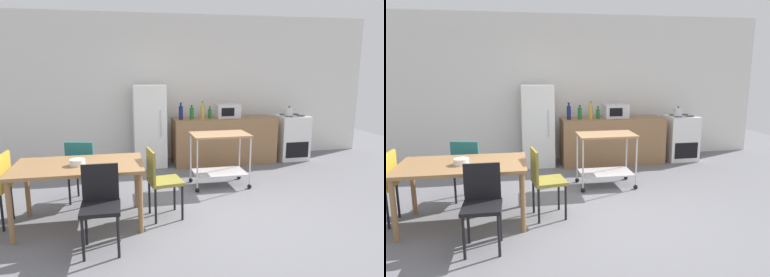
% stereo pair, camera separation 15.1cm
% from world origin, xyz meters
% --- Properties ---
extents(ground_plane, '(12.00, 12.00, 0.00)m').
position_xyz_m(ground_plane, '(0.00, 0.00, 0.00)').
color(ground_plane, slate).
extents(back_wall, '(8.40, 0.12, 2.90)m').
position_xyz_m(back_wall, '(0.00, 3.20, 1.45)').
color(back_wall, silver).
rests_on(back_wall, ground_plane).
extents(kitchen_counter, '(2.00, 0.64, 0.90)m').
position_xyz_m(kitchen_counter, '(0.90, 2.60, 0.45)').
color(kitchen_counter, olive).
rests_on(kitchen_counter, ground_plane).
extents(dining_table, '(1.50, 0.90, 0.75)m').
position_xyz_m(dining_table, '(-1.61, 0.21, 0.67)').
color(dining_table, olive).
rests_on(dining_table, ground_plane).
extents(chair_teal, '(0.48, 0.48, 0.89)m').
position_xyz_m(chair_teal, '(-1.64, 0.93, 0.52)').
color(chair_teal, '#1E666B').
rests_on(chair_teal, ground_plane).
extents(chair_olive, '(0.45, 0.45, 0.89)m').
position_xyz_m(chair_olive, '(-0.65, 0.19, 0.52)').
color(chair_olive, olive).
rests_on(chair_olive, ground_plane).
extents(chair_black, '(0.40, 0.40, 0.89)m').
position_xyz_m(chair_black, '(-1.35, -0.47, 0.52)').
color(chair_black, black).
rests_on(chair_black, ground_plane).
extents(stove_oven, '(0.60, 0.61, 0.92)m').
position_xyz_m(stove_oven, '(2.35, 2.62, 0.45)').
color(stove_oven, white).
rests_on(stove_oven, ground_plane).
extents(refrigerator, '(0.60, 0.63, 1.55)m').
position_xyz_m(refrigerator, '(-0.55, 2.70, 0.78)').
color(refrigerator, white).
rests_on(refrigerator, ground_plane).
extents(kitchen_cart, '(0.91, 0.57, 0.85)m').
position_xyz_m(kitchen_cart, '(0.43, 1.25, 0.57)').
color(kitchen_cart, '#A37A51').
rests_on(kitchen_cart, ground_plane).
extents(bottle_vinegar, '(0.08, 0.08, 0.32)m').
position_xyz_m(bottle_vinegar, '(0.03, 2.53, 1.04)').
color(bottle_vinegar, navy).
rests_on(bottle_vinegar, kitchen_counter).
extents(bottle_sparkling_water, '(0.08, 0.08, 0.27)m').
position_xyz_m(bottle_sparkling_water, '(0.24, 2.54, 1.01)').
color(bottle_sparkling_water, '#1E6628').
rests_on(bottle_sparkling_water, kitchen_counter).
extents(bottle_soy_sauce, '(0.07, 0.07, 0.34)m').
position_xyz_m(bottle_soy_sauce, '(0.45, 2.50, 1.04)').
color(bottle_soy_sauce, gold).
rests_on(bottle_soy_sauce, kitchen_counter).
extents(bottle_soda, '(0.07, 0.07, 0.23)m').
position_xyz_m(bottle_soda, '(0.60, 2.56, 1.00)').
color(bottle_soda, '#1E6628').
rests_on(bottle_soda, kitchen_counter).
extents(microwave, '(0.46, 0.35, 0.26)m').
position_xyz_m(microwave, '(0.97, 2.62, 1.03)').
color(microwave, silver).
rests_on(microwave, kitchen_counter).
extents(fruit_bowl, '(0.17, 0.17, 0.07)m').
position_xyz_m(fruit_bowl, '(-1.62, 0.15, 0.79)').
color(fruit_bowl, white).
rests_on(fruit_bowl, dining_table).
extents(kettle, '(0.24, 0.17, 0.19)m').
position_xyz_m(kettle, '(2.23, 2.52, 1.00)').
color(kettle, silver).
rests_on(kettle, stove_oven).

